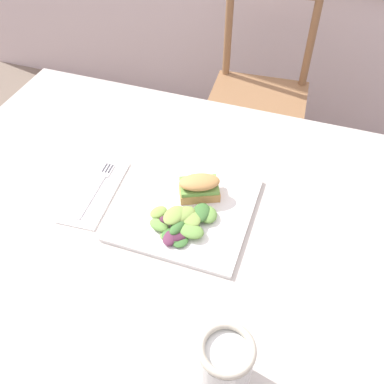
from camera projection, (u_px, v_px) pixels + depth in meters
dining_table at (189, 255)px, 1.02m from camera, size 1.34×0.94×0.74m
chair_wooden_far at (258, 96)px, 1.81m from camera, size 0.43×0.43×0.87m
plate_lunch at (186, 209)px, 0.97m from camera, size 0.29×0.29×0.01m
sandwich_half_front at (199, 187)px, 0.97m from camera, size 0.11×0.09×0.06m
salad_mixed_greens at (183, 222)px, 0.92m from camera, size 0.16×0.14×0.03m
napkin_folded at (95, 191)px, 1.01m from camera, size 0.11×0.23×0.00m
fork_on_napkin at (98, 185)px, 1.02m from camera, size 0.03×0.19×0.00m
mason_jar_iced_tea at (224, 367)px, 0.67m from camera, size 0.09×0.09×0.13m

